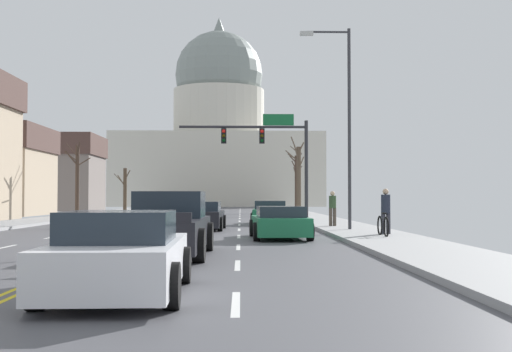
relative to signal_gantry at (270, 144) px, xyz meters
The scene contains 21 objects.
ground 18.52m from the signal_gantry, 107.36° to the right, with size 20.00×180.00×0.20m.
signal_gantry is the anchor object (origin of this frame).
street_lamp_right 12.66m from the signal_gantry, 78.15° to the right, with size 2.17×0.24×8.57m.
capitol_building 67.14m from the signal_gantry, 94.59° to the left, with size 32.78×18.04×30.92m.
sedan_near_00 5.70m from the signal_gantry, 92.29° to the right, with size 2.22×4.60×1.29m.
sedan_near_01 11.38m from the signal_gantry, 109.32° to the right, with size 2.06×4.63×1.29m.
sedan_near_02 16.94m from the signal_gantry, 91.24° to the right, with size 2.17×4.50×1.17m.
pickup_truck_near_03 23.83m from the signal_gantry, 98.97° to the right, with size 2.24×5.47×1.65m.
sedan_near_04 30.48m from the signal_gantry, 96.91° to the right, with size 2.10×4.38×1.30m.
sedan_oncoming_00 9.50m from the signal_gantry, 149.56° to the left, with size 2.11×4.33×1.22m.
sedan_oncoming_01 18.53m from the signal_gantry, 113.88° to the left, with size 2.18×4.64×1.26m.
sedan_oncoming_02 27.96m from the signal_gantry, 112.82° to the left, with size 2.11×4.74×1.31m.
sedan_oncoming_03 36.86m from the signal_gantry, 106.50° to the left, with size 2.08×4.33×1.19m.
flank_building_00 38.80m from the signal_gantry, 125.19° to the left, with size 10.37×8.89×8.17m.
bare_tree_00 23.44m from the signal_gantry, 81.08° to the left, with size 1.28×1.80×5.64m.
bare_tree_01 15.64m from the signal_gantry, 151.12° to the left, with size 2.24×1.85×5.33m.
bare_tree_02 15.33m from the signal_gantry, 78.29° to the left, with size 1.59×1.51×6.36m.
bare_tree_03 31.77m from the signal_gantry, 115.90° to the left, with size 1.95×1.28×4.35m.
pedestrian_00 10.33m from the signal_gantry, 74.66° to the right, with size 0.35×0.34×1.64m.
pedestrian_01 16.78m from the signal_gantry, 77.32° to the right, with size 0.35×0.34×1.67m.
bicycle_parked 17.80m from the signal_gantry, 79.09° to the right, with size 0.12×1.77×0.85m.
Camera 1 is at (3.57, -23.07, 1.52)m, focal length 46.10 mm.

